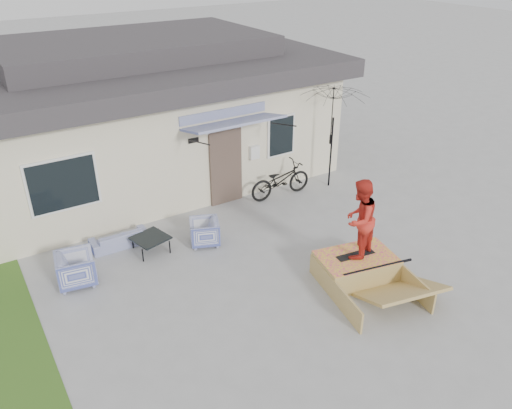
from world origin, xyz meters
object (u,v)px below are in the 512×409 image
armchair_left (76,267)px  skater (360,218)px  loveseat (119,236)px  patio_umbrella (333,130)px  coffee_table (151,244)px  bicycle (280,177)px  skateboard (356,254)px  skate_ramp (356,267)px  armchair_right (204,231)px

armchair_left → skater: 6.04m
loveseat → patio_umbrella: bearing=-179.5°
loveseat → coffee_table: 0.83m
bicycle → patio_umbrella: 1.99m
coffee_table → patio_umbrella: bearing=5.5°
coffee_table → skateboard: 4.73m
loveseat → patio_umbrella: 6.54m
loveseat → patio_umbrella: patio_umbrella is taller
armchair_left → patio_umbrella: (7.62, 0.91, 1.35)m
coffee_table → bicycle: bearing=10.1°
loveseat → armchair_left: size_ratio=1.72×
skateboard → patio_umbrella: bearing=65.7°
skater → loveseat: bearing=-67.7°
coffee_table → skateboard: size_ratio=0.85×
coffee_table → skate_ramp: (3.35, -3.36, 0.09)m
loveseat → coffee_table: bearing=133.2°
patio_umbrella → skateboard: size_ratio=2.70×
loveseat → skater: bearing=136.0°
armchair_left → skate_ramp: bearing=-111.2°
armchair_right → patio_umbrella: patio_umbrella is taller
loveseat → skater: 5.67m
armchair_left → skateboard: armchair_left is taller
coffee_table → skate_ramp: bearing=-45.1°
skate_ramp → skateboard: size_ratio=2.48×
coffee_table → skater: 4.89m
coffee_table → bicycle: bicycle is taller
skateboard → skater: 0.90m
coffee_table → skater: (3.36, -3.31, 1.28)m
armchair_left → skate_ramp: (5.15, -3.01, -0.13)m
armchair_right → loveseat: bearing=-97.4°
coffee_table → armchair_right: bearing=-17.2°
bicycle → patio_umbrella: (1.62, -0.19, 1.14)m
loveseat → coffee_table: (0.56, -0.62, -0.08)m
patio_umbrella → bicycle: bearing=173.2°
patio_umbrella → skate_ramp: size_ratio=1.09×
bicycle → skater: bearing=169.9°
armchair_right → skateboard: bearing=57.9°
bicycle → patio_umbrella: patio_umbrella is taller
skate_ramp → coffee_table: bearing=146.4°
bicycle → skater: skater is taller
loveseat → skater: size_ratio=0.78×
armchair_left → skater: size_ratio=0.45×
armchair_left → coffee_table: (1.80, 0.35, -0.21)m
coffee_table → skater: bearing=-44.6°
loveseat → skateboard: size_ratio=1.56×
loveseat → armchair_right: size_ratio=1.95×
bicycle → patio_umbrella: bearing=-95.3°
patio_umbrella → skateboard: patio_umbrella is taller
armchair_left → skater: skater is taller
armchair_left → skater: bearing=-110.7°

